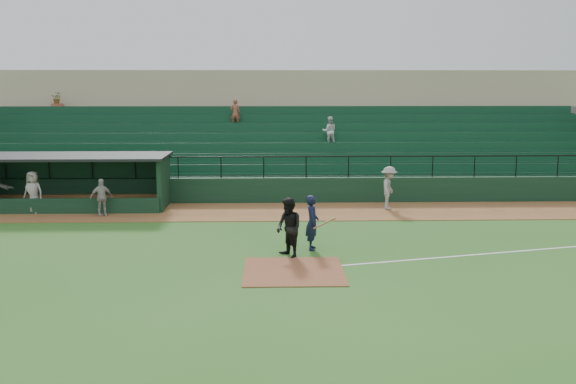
{
  "coord_description": "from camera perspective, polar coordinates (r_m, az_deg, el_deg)",
  "views": [
    {
      "loc": [
        -0.68,
        -19.26,
        5.55
      ],
      "look_at": [
        0.0,
        5.0,
        1.4
      ],
      "focal_mm": 39.42,
      "sensor_mm": 36.0,
      "label": 1
    }
  ],
  "objects": [
    {
      "name": "stadium_structure",
      "position": [
        35.87,
        -0.52,
        4.51
      ],
      "size": [
        38.0,
        13.08,
        6.4
      ],
      "color": "black",
      "rests_on": "ground"
    },
    {
      "name": "dugout_player_a",
      "position": [
        27.86,
        -16.49,
        -0.46
      ],
      "size": [
        1.01,
        0.78,
        1.59
      ],
      "primitive_type": "imported",
      "rotation": [
        0.0,
        0.0,
        0.48
      ],
      "color": "#ADA8A2",
      "rests_on": "warning_track"
    },
    {
      "name": "runner",
      "position": [
        28.51,
        9.1,
        0.38
      ],
      "size": [
        1.07,
        1.4,
        1.92
      ],
      "primitive_type": "imported",
      "rotation": [
        0.0,
        0.0,
        1.25
      ],
      "color": "gray",
      "rests_on": "warning_track"
    },
    {
      "name": "dugout",
      "position": [
        30.5,
        -18.89,
        1.23
      ],
      "size": [
        8.9,
        3.2,
        2.42
      ],
      "color": "black",
      "rests_on": "ground"
    },
    {
      "name": "home_plate_dirt",
      "position": [
        19.09,
        0.51,
        -7.15
      ],
      "size": [
        3.0,
        3.0,
        0.03
      ],
      "primitive_type": "cube",
      "color": "brown",
      "rests_on": "ground"
    },
    {
      "name": "warning_track",
      "position": [
        27.82,
        -0.17,
        -1.77
      ],
      "size": [
        40.0,
        4.0,
        0.03
      ],
      "primitive_type": "cube",
      "color": "brown",
      "rests_on": "ground"
    },
    {
      "name": "umpire",
      "position": [
        20.41,
        0.08,
        -3.26
      ],
      "size": [
        1.13,
        1.19,
        1.94
      ],
      "primitive_type": "imported",
      "rotation": [
        0.0,
        0.0,
        -1.01
      ],
      "color": "black",
      "rests_on": "ground"
    },
    {
      "name": "foul_line",
      "position": [
        22.9,
        20.8,
        -4.95
      ],
      "size": [
        17.49,
        4.44,
        0.01
      ],
      "primitive_type": "cube",
      "rotation": [
        0.0,
        0.0,
        0.24
      ],
      "color": "white",
      "rests_on": "ground"
    },
    {
      "name": "dugout_player_b",
      "position": [
        29.44,
        -21.99,
        -0.01
      ],
      "size": [
        1.0,
        0.76,
        1.82
      ],
      "primitive_type": "imported",
      "rotation": [
        0.0,
        0.0,
        -0.22
      ],
      "color": "#9D9793",
      "rests_on": "warning_track"
    },
    {
      "name": "batter_at_plate",
      "position": [
        21.36,
        2.2,
        -2.77
      ],
      "size": [
        1.04,
        0.72,
        1.87
      ],
      "color": "black",
      "rests_on": "ground"
    },
    {
      "name": "ground",
      "position": [
        20.05,
        0.4,
        -6.36
      ],
      "size": [
        90.0,
        90.0,
        0.0
      ],
      "primitive_type": "plane",
      "color": "#28561C",
      "rests_on": "ground"
    }
  ]
}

